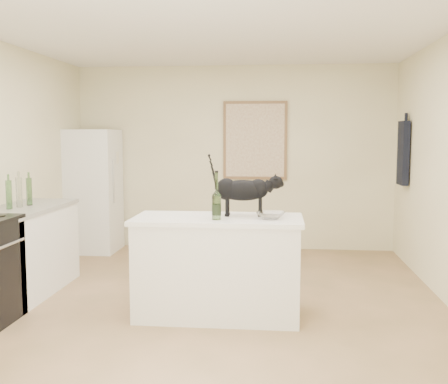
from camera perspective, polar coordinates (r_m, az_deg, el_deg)
floor at (r=5.20m, az=-1.51°, el=-12.18°), size 5.50×5.50×0.00m
ceiling at (r=5.03m, az=-1.60°, el=17.22°), size 5.50×5.50×0.00m
wall_back at (r=7.68m, az=1.07°, el=3.63°), size 4.50×0.00×4.50m
wall_front at (r=2.26m, az=-10.51°, el=-2.37°), size 4.50×0.00×4.50m
island_base at (r=4.87m, az=-0.65°, el=-8.15°), size 1.44×0.67×0.86m
island_top at (r=4.78m, az=-0.66°, el=-2.92°), size 1.50×0.70×0.04m
left_cabinets at (r=5.92m, az=-20.31°, el=-5.97°), size 0.60×1.40×0.86m
left_countertop at (r=5.85m, az=-20.47°, el=-1.65°), size 0.62×1.44×0.04m
fridge at (r=7.73m, az=-13.75°, el=0.13°), size 0.68×0.68×1.70m
artwork_frame at (r=7.62m, az=3.32°, el=5.48°), size 0.90×0.03×1.10m
artwork_canvas at (r=7.60m, az=3.31°, el=5.48°), size 0.82×0.00×1.02m
hanging_garment at (r=7.12m, az=18.48°, el=3.93°), size 0.08×0.34×0.80m
black_cat at (r=4.83m, az=2.00°, el=-0.11°), size 0.59×0.19×0.41m
wine_bottle at (r=4.62m, az=-0.80°, el=-0.66°), size 0.09×0.09×0.37m
glass_bowl at (r=4.69m, az=4.98°, el=-2.49°), size 0.28×0.28×0.06m
fridge_paper at (r=7.64m, az=-11.25°, el=3.59°), size 0.01×0.13×0.17m
counter_bottle_cluster at (r=5.80m, az=-20.89°, el=-0.08°), size 0.12×0.37×0.30m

